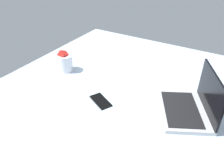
# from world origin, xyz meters

# --- Properties ---
(bed_mattress) EXTENTS (1.80, 1.40, 0.18)m
(bed_mattress) POSITION_xyz_m (0.00, 0.00, 0.09)
(bed_mattress) COLOR silver
(bed_mattress) RESTS_ON ground
(laptop) EXTENTS (0.40, 0.35, 0.23)m
(laptop) POSITION_xyz_m (-0.09, 0.44, 0.22)
(laptop) COLOR #B7BABC
(laptop) RESTS_ON bed_mattress
(snack_cup) EXTENTS (0.09, 0.10, 0.15)m
(snack_cup) POSITION_xyz_m (-0.10, -0.40, 0.24)
(snack_cup) COLOR silver
(snack_cup) RESTS_ON bed_mattress
(cell_phone) EXTENTS (0.13, 0.16, 0.01)m
(cell_phone) POSITION_xyz_m (0.07, -0.01, 0.18)
(cell_phone) COLOR black
(cell_phone) RESTS_ON bed_mattress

